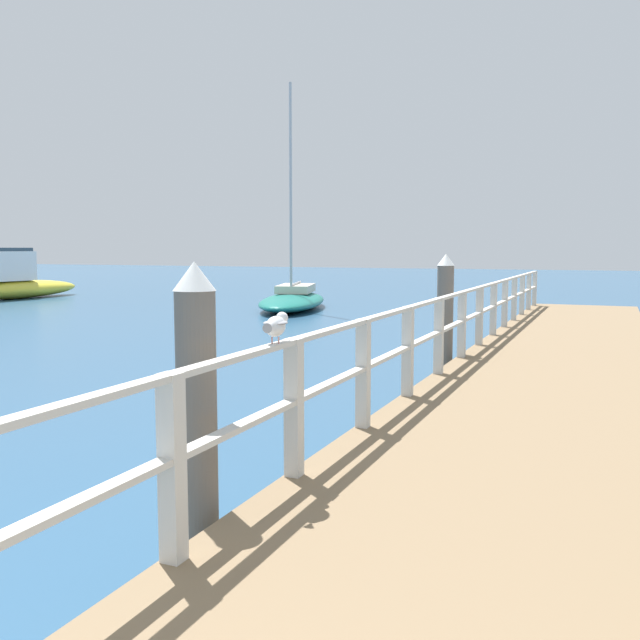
# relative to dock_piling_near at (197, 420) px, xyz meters

# --- Properties ---
(pier_deck) EXTENTS (3.04, 24.05, 0.52)m
(pier_deck) POSITION_rel_dock_piling_near_xyz_m (1.82, 7.18, -0.85)
(pier_deck) COLOR #846B4C
(pier_deck) RESTS_ON ground_plane
(pier_railing) EXTENTS (0.12, 22.57, 1.08)m
(pier_railing) POSITION_rel_dock_piling_near_xyz_m (0.38, 7.18, 0.08)
(pier_railing) COLOR beige
(pier_railing) RESTS_ON pier_deck
(dock_piling_near) EXTENTS (0.29, 0.29, 2.20)m
(dock_piling_near) POSITION_rel_dock_piling_near_xyz_m (0.00, 0.00, 0.00)
(dock_piling_near) COLOR #6B6056
(dock_piling_near) RESTS_ON ground_plane
(dock_piling_far) EXTENTS (0.29, 0.29, 2.20)m
(dock_piling_far) POSITION_rel_dock_piling_near_xyz_m (0.00, 7.63, 0.00)
(dock_piling_far) COLOR #6B6056
(dock_piling_far) RESTS_ON ground_plane
(seagull_background) EXTENTS (0.21, 0.48, 0.21)m
(seagull_background) POSITION_rel_dock_piling_near_xyz_m (0.38, 0.47, 0.63)
(seagull_background) COLOR white
(seagull_background) RESTS_ON pier_railing
(boat_1) EXTENTS (4.14, 7.33, 8.31)m
(boat_1) POSITION_rel_dock_piling_near_xyz_m (-8.58, 19.74, -0.74)
(boat_1) COLOR #197266
(boat_1) RESTS_ON ground_plane
(boat_4) EXTENTS (2.41, 7.00, 2.34)m
(boat_4) POSITION_rel_dock_piling_near_xyz_m (-22.78, 19.61, -0.33)
(boat_4) COLOR gold
(boat_4) RESTS_ON ground_plane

